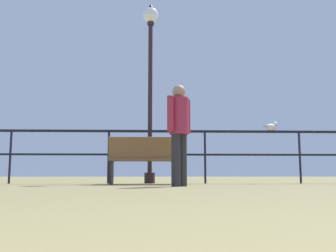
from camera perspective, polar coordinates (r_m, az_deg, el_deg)
The scene contains 5 objects.
pier_railing at distance 7.70m, azimuth -1.67°, elevation -2.75°, with size 21.73×0.05×1.09m.
bench_near_left at distance 7.02m, azimuth -3.18°, elevation -4.83°, with size 1.41×0.61×0.87m.
lamppost_center at distance 8.17m, azimuth -2.70°, elevation 9.33°, with size 0.34×0.34×3.90m.
person_by_bench at distance 5.92m, azimuth 1.69°, elevation -0.22°, with size 0.39×0.40×1.60m.
seagull_on_rail at distance 8.12m, azimuth 15.46°, elevation -0.08°, with size 0.39×0.24×0.19m.
Camera 1 is at (-0.05, 0.72, 0.19)m, focal length 40.15 mm.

